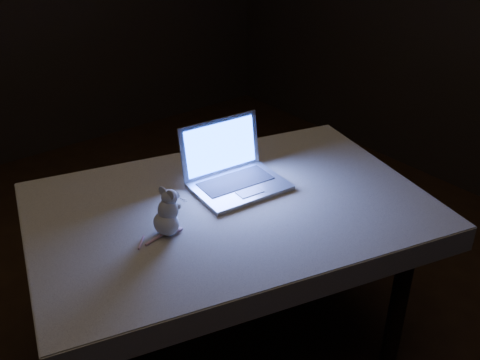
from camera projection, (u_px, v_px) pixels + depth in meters
floor at (210, 360)px, 2.38m from camera, size 5.00×5.00×0.00m
table at (231, 281)px, 2.27m from camera, size 1.60×1.24×0.76m
tablecloth at (215, 224)px, 2.04m from camera, size 1.59×1.13×0.10m
laptop at (240, 161)px, 2.12m from camera, size 0.40×0.36×0.25m
plush_mouse at (165, 212)px, 1.86m from camera, size 0.13×0.13×0.18m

